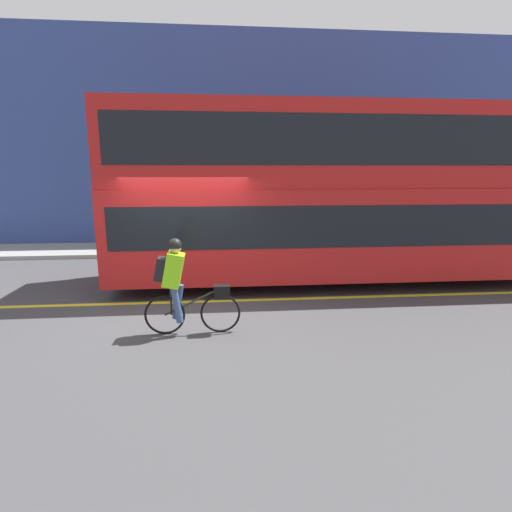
% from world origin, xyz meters
% --- Properties ---
extents(ground_plane, '(80.00, 80.00, 0.00)m').
position_xyz_m(ground_plane, '(0.00, 0.00, 0.00)').
color(ground_plane, '#424244').
extents(road_center_line, '(50.00, 0.14, 0.01)m').
position_xyz_m(road_center_line, '(0.00, 0.29, 0.00)').
color(road_center_line, yellow).
rests_on(road_center_line, ground_plane).
extents(sidewalk_curb, '(60.00, 2.27, 0.12)m').
position_xyz_m(sidewalk_curb, '(0.00, 5.89, 0.06)').
color(sidewalk_curb, gray).
rests_on(sidewalk_curb, ground_plane).
extents(building_facade, '(60.00, 0.30, 7.39)m').
position_xyz_m(building_facade, '(0.00, 7.17, 3.69)').
color(building_facade, '#33478C').
rests_on(building_facade, ground_plane).
extents(bus, '(10.47, 2.56, 4.01)m').
position_xyz_m(bus, '(3.52, 1.56, 2.21)').
color(bus, black).
rests_on(bus, ground_plane).
extents(cyclist_on_bike, '(1.55, 0.32, 1.58)m').
position_xyz_m(cyclist_on_bike, '(0.05, -1.35, 0.86)').
color(cyclist_on_bike, black).
rests_on(cyclist_on_bike, ground_plane).
extents(trash_bin, '(0.49, 0.49, 0.90)m').
position_xyz_m(trash_bin, '(5.47, 5.78, 0.57)').
color(trash_bin, '#262628').
rests_on(trash_bin, sidewalk_curb).
extents(street_sign_post, '(0.36, 0.09, 2.58)m').
position_xyz_m(street_sign_post, '(0.12, 5.77, 1.56)').
color(street_sign_post, '#59595B').
rests_on(street_sign_post, sidewalk_curb).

